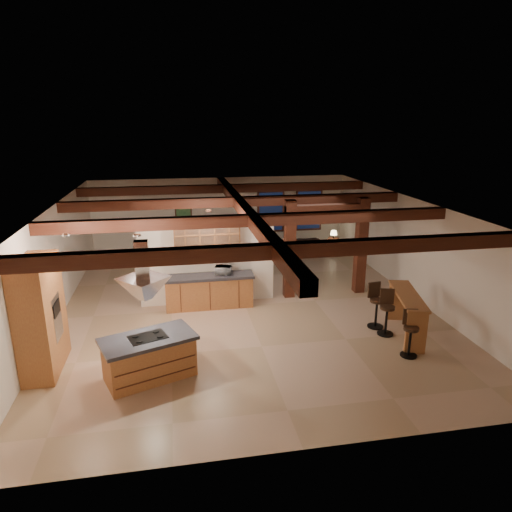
# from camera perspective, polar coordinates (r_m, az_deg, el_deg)

# --- Properties ---
(ground) EXTENTS (12.00, 12.00, 0.00)m
(ground) POSITION_cam_1_polar(r_m,az_deg,el_deg) (13.05, -1.37, -6.21)
(ground) COLOR tan
(ground) RESTS_ON ground
(room_walls) EXTENTS (12.00, 12.00, 12.00)m
(room_walls) POSITION_cam_1_polar(r_m,az_deg,el_deg) (12.46, -1.42, 1.35)
(room_walls) COLOR white
(room_walls) RESTS_ON ground
(ceiling_beams) EXTENTS (10.00, 12.00, 0.28)m
(ceiling_beams) POSITION_cam_1_polar(r_m,az_deg,el_deg) (12.24, -1.46, 5.78)
(ceiling_beams) COLOR #3C140F
(ceiling_beams) RESTS_ON room_walls
(timber_posts) EXTENTS (2.50, 0.30, 2.90)m
(timber_posts) POSITION_cam_1_polar(r_m,az_deg,el_deg) (13.53, 8.77, 2.32)
(timber_posts) COLOR #3C140F
(timber_posts) RESTS_ON ground
(partition_wall) EXTENTS (3.80, 0.18, 2.20)m
(partition_wall) POSITION_cam_1_polar(r_m,az_deg,el_deg) (13.03, -6.09, -1.18)
(partition_wall) COLOR white
(partition_wall) RESTS_ON ground
(pantry_cabinet) EXTENTS (0.67, 1.60, 2.40)m
(pantry_cabinet) POSITION_cam_1_polar(r_m,az_deg,el_deg) (10.45, -25.32, -6.82)
(pantry_cabinet) COLOR #A86F36
(pantry_cabinet) RESTS_ON ground
(back_counter) EXTENTS (2.50, 0.66, 0.94)m
(back_counter) POSITION_cam_1_polar(r_m,az_deg,el_deg) (12.87, -5.87, -4.35)
(back_counter) COLOR #A86F36
(back_counter) RESTS_ON ground
(upper_display_cabinet) EXTENTS (1.80, 0.36, 0.95)m
(upper_display_cabinet) POSITION_cam_1_polar(r_m,az_deg,el_deg) (12.64, -6.13, 1.80)
(upper_display_cabinet) COLOR #A86F36
(upper_display_cabinet) RESTS_ON partition_wall
(range_hood) EXTENTS (1.10, 1.10, 1.40)m
(range_hood) POSITION_cam_1_polar(r_m,az_deg,el_deg) (9.16, -13.75, -4.91)
(range_hood) COLOR silver
(range_hood) RESTS_ON room_walls
(back_windows) EXTENTS (2.70, 0.07, 1.70)m
(back_windows) POSITION_cam_1_polar(r_m,az_deg,el_deg) (18.75, 4.26, 5.67)
(back_windows) COLOR #3C140F
(back_windows) RESTS_ON room_walls
(framed_art) EXTENTS (0.65, 0.05, 0.85)m
(framed_art) POSITION_cam_1_polar(r_m,az_deg,el_deg) (18.13, -9.08, 5.77)
(framed_art) COLOR #3C140F
(framed_art) RESTS_ON room_walls
(recessed_cans) EXTENTS (3.16, 2.46, 0.03)m
(recessed_cans) POSITION_cam_1_polar(r_m,az_deg,el_deg) (10.21, -13.96, 3.70)
(recessed_cans) COLOR silver
(recessed_cans) RESTS_ON room_walls
(kitchen_island) EXTENTS (2.07, 1.57, 0.92)m
(kitchen_island) POSITION_cam_1_polar(r_m,az_deg,el_deg) (9.72, -13.20, -12.18)
(kitchen_island) COLOR #A86F36
(kitchen_island) RESTS_ON ground
(dining_table) EXTENTS (1.95, 1.37, 0.62)m
(dining_table) POSITION_cam_1_polar(r_m,az_deg,el_deg) (15.55, -4.45, -1.19)
(dining_table) COLOR #3F1A0F
(dining_table) RESTS_ON ground
(sofa) EXTENTS (2.14, 0.86, 0.62)m
(sofa) POSITION_cam_1_polar(r_m,az_deg,el_deg) (18.11, 5.01, 1.39)
(sofa) COLOR black
(sofa) RESTS_ON ground
(microwave) EXTENTS (0.49, 0.39, 0.24)m
(microwave) POSITION_cam_1_polar(r_m,az_deg,el_deg) (12.71, -4.10, -1.78)
(microwave) COLOR silver
(microwave) RESTS_ON back_counter
(bar_counter) EXTENTS (0.99, 2.09, 1.07)m
(bar_counter) POSITION_cam_1_polar(r_m,az_deg,el_deg) (11.66, 18.33, -6.16)
(bar_counter) COLOR #A86F36
(bar_counter) RESTS_ON ground
(side_table) EXTENTS (0.54, 0.54, 0.52)m
(side_table) POSITION_cam_1_polar(r_m,az_deg,el_deg) (18.55, 9.62, 1.42)
(side_table) COLOR #3C140F
(side_table) RESTS_ON ground
(table_lamp) EXTENTS (0.27, 0.27, 0.32)m
(table_lamp) POSITION_cam_1_polar(r_m,az_deg,el_deg) (18.43, 9.69, 2.87)
(table_lamp) COLOR black
(table_lamp) RESTS_ON side_table
(bar_stool_a) EXTENTS (0.38, 0.39, 1.07)m
(bar_stool_a) POSITION_cam_1_polar(r_m,az_deg,el_deg) (10.80, 18.71, -9.12)
(bar_stool_a) COLOR black
(bar_stool_a) RESTS_ON ground
(bar_stool_b) EXTENTS (0.41, 0.43, 1.13)m
(bar_stool_b) POSITION_cam_1_polar(r_m,az_deg,el_deg) (11.64, 16.02, -6.75)
(bar_stool_b) COLOR black
(bar_stool_b) RESTS_ON ground
(bar_stool_c) EXTENTS (0.40, 0.42, 1.15)m
(bar_stool_c) POSITION_cam_1_polar(r_m,az_deg,el_deg) (11.96, 14.75, -5.95)
(bar_stool_c) COLOR black
(bar_stool_c) RESTS_ON ground
(dining_chairs) EXTENTS (2.64, 2.64, 1.31)m
(dining_chairs) POSITION_cam_1_polar(r_m,az_deg,el_deg) (15.45, -4.48, 0.06)
(dining_chairs) COLOR #3C140F
(dining_chairs) RESTS_ON ground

